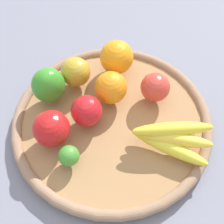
# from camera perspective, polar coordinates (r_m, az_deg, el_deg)

# --- Properties ---
(ground_plane) EXTENTS (2.40, 2.40, 0.00)m
(ground_plane) POSITION_cam_1_polar(r_m,az_deg,el_deg) (0.70, -0.00, -2.49)
(ground_plane) COLOR slate
(ground_plane) RESTS_ON ground
(basket) EXTENTS (0.45, 0.45, 0.03)m
(basket) POSITION_cam_1_polar(r_m,az_deg,el_deg) (0.69, -0.00, -1.74)
(basket) COLOR #9F754A
(basket) RESTS_ON ground_plane
(lime_0) EXTENTS (0.05, 0.05, 0.04)m
(lime_0) POSITION_cam_1_polar(r_m,az_deg,el_deg) (0.61, -8.22, -8.25)
(lime_0) COLOR #418E2D
(lime_0) RESTS_ON basket
(apple_0) EXTENTS (0.11, 0.11, 0.08)m
(apple_0) POSITION_cam_1_polar(r_m,az_deg,el_deg) (0.63, -11.46, -3.09)
(apple_0) COLOR red
(apple_0) RESTS_ON basket
(apple_2) EXTENTS (0.07, 0.07, 0.07)m
(apple_2) POSITION_cam_1_polar(r_m,az_deg,el_deg) (0.69, 8.21, 4.69)
(apple_2) COLOR red
(apple_2) RESTS_ON basket
(banana_bunch) EXTENTS (0.15, 0.17, 0.06)m
(banana_bunch) POSITION_cam_1_polar(r_m,az_deg,el_deg) (0.63, 11.19, -4.91)
(banana_bunch) COLOR yellow
(banana_bunch) RESTS_ON basket
(orange_1) EXTENTS (0.09, 0.09, 0.07)m
(orange_1) POSITION_cam_1_polar(r_m,az_deg,el_deg) (0.68, -0.22, 4.65)
(orange_1) COLOR orange
(orange_1) RESTS_ON basket
(apple_1) EXTENTS (0.10, 0.10, 0.07)m
(apple_1) POSITION_cam_1_polar(r_m,az_deg,el_deg) (0.72, -6.94, 7.56)
(apple_1) COLOR #B69326
(apple_1) RESTS_ON basket
(bell_pepper) EXTENTS (0.07, 0.08, 0.09)m
(bell_pepper) POSITION_cam_1_polar(r_m,az_deg,el_deg) (0.69, -11.99, 4.98)
(bell_pepper) COLOR #378C24
(bell_pepper) RESTS_ON basket
(apple_3) EXTENTS (0.10, 0.10, 0.07)m
(apple_3) POSITION_cam_1_polar(r_m,az_deg,el_deg) (0.64, -4.84, 0.21)
(apple_3) COLOR red
(apple_3) RESTS_ON basket
(orange_0) EXTENTS (0.11, 0.11, 0.08)m
(orange_0) POSITION_cam_1_polar(r_m,az_deg,el_deg) (0.74, 0.89, 10.36)
(orange_0) COLOR orange
(orange_0) RESTS_ON basket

